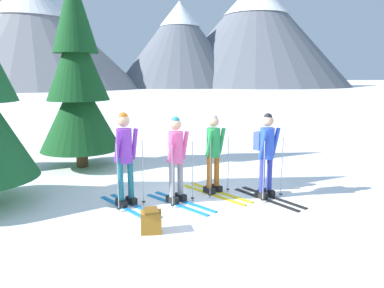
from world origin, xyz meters
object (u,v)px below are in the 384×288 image
skier_in_pink (176,157)px  skier_in_green (214,151)px  pine_tree_near (78,80)px  backpack_on_snow_front (151,221)px  skier_in_purple (125,155)px  skier_in_blue (266,151)px

skier_in_pink → skier_in_green: bearing=24.0°
skier_in_green → skier_in_pink: bearing=-156.0°
skier_in_pink → pine_tree_near: bearing=120.6°
pine_tree_near → backpack_on_snow_front: pine_tree_near is taller
skier_in_purple → pine_tree_near: bearing=107.1°
skier_in_purple → skier_in_blue: size_ratio=1.04×
backpack_on_snow_front → skier_in_green: bearing=47.2°
skier_in_pink → skier_in_blue: (1.79, -0.12, 0.05)m
skier_in_green → backpack_on_snow_front: 2.31m
skier_in_green → pine_tree_near: size_ratio=0.33×
skier_in_purple → skier_in_pink: size_ratio=1.06×
skier_in_pink → backpack_on_snow_front: bearing=-117.5°
skier_in_green → skier_in_blue: bearing=-28.1°
skier_in_blue → backpack_on_snow_front: (-2.43, -1.12, -0.78)m
skier_in_green → pine_tree_near: pine_tree_near is taller
skier_in_blue → backpack_on_snow_front: bearing=-155.3°
skier_in_purple → pine_tree_near: pine_tree_near is taller
skier_in_purple → skier_in_pink: skier_in_purple is taller
skier_in_purple → backpack_on_snow_front: skier_in_purple is taller
skier_in_purple → backpack_on_snow_front: size_ratio=4.68×
pine_tree_near → skier_in_purple: bearing=-72.9°
pine_tree_near → backpack_on_snow_front: (1.32, -4.56, -2.13)m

